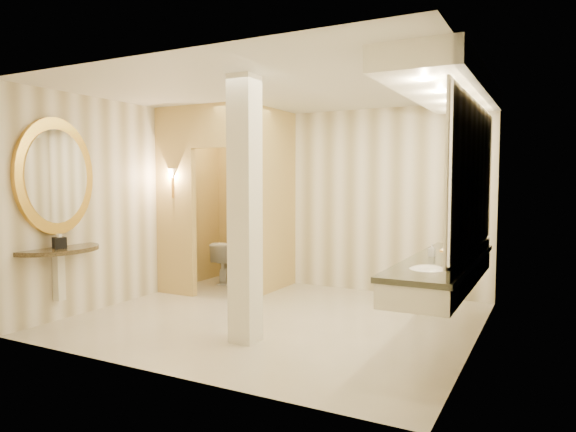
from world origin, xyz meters
name	(u,v)px	position (x,y,z in m)	size (l,w,h in m)	color
floor	(276,318)	(0.00, 0.00, 0.00)	(4.50, 4.50, 0.00)	beige
ceiling	(276,90)	(0.00, 0.00, 2.70)	(4.50, 4.50, 0.00)	silver
wall_back	(339,200)	(0.00, 2.00, 1.35)	(4.50, 0.02, 2.70)	white
wall_front	(160,217)	(0.00, -2.00, 1.35)	(4.50, 0.02, 2.70)	white
wall_left	(134,202)	(-2.25, 0.00, 1.35)	(0.02, 4.00, 2.70)	white
wall_right	(477,211)	(2.25, 0.00, 1.35)	(0.02, 4.00, 2.70)	white
toilet_closet	(240,199)	(-1.13, 0.97, 1.39)	(1.50, 1.55, 2.70)	#D7BE70
wall_sconce	(172,175)	(-1.93, 0.43, 1.73)	(0.14, 0.14, 0.42)	gold
vanity	(448,183)	(1.98, -0.05, 1.63)	(0.75, 2.78, 2.09)	silver
console_shelf	(55,207)	(-2.21, -1.28, 1.35)	(1.04, 1.04, 1.97)	black
pillar	(245,210)	(0.14, -0.90, 1.35)	(0.26, 0.26, 2.70)	silver
tissue_box	(59,243)	(-2.10, -1.33, 0.94)	(0.13, 0.13, 0.13)	black
toilet	(228,262)	(-1.74, 1.54, 0.34)	(0.38, 0.66, 0.67)	white
soap_bottle_a	(432,250)	(1.83, -0.01, 0.94)	(0.06, 0.06, 0.13)	beige
soap_bottle_b	(447,250)	(1.95, 0.15, 0.93)	(0.09, 0.09, 0.11)	silver
soap_bottle_c	(449,246)	(1.96, 0.18, 0.97)	(0.07, 0.07, 0.19)	#C6B28C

